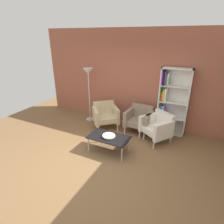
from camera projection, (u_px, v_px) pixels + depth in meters
name	position (u px, v px, depth m)	size (l,w,h in m)	color
ground_plane	(95.00, 163.00, 4.18)	(8.32, 8.32, 0.00)	brown
brick_back_panel	(134.00, 79.00, 5.66)	(6.40, 0.12, 2.90)	#9E5642
bookshelf_tall	(170.00, 102.00, 5.21)	(0.80, 0.30, 1.90)	silver
coffee_table_low	(109.00, 138.00, 4.49)	(1.00, 0.56, 0.40)	black
decorative_bowl	(109.00, 136.00, 4.47)	(0.32, 0.32, 0.05)	beige
armchair_near_window	(139.00, 119.00, 5.42)	(0.76, 0.70, 0.78)	gray
armchair_spare_guest	(105.00, 115.00, 5.69)	(0.95, 0.94, 0.78)	#C6B289
armchair_corner_red	(157.00, 126.00, 4.96)	(0.95, 0.93, 0.78)	white
floor_lamp_torchiere	(88.00, 78.00, 5.81)	(0.32, 0.32, 1.74)	silver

